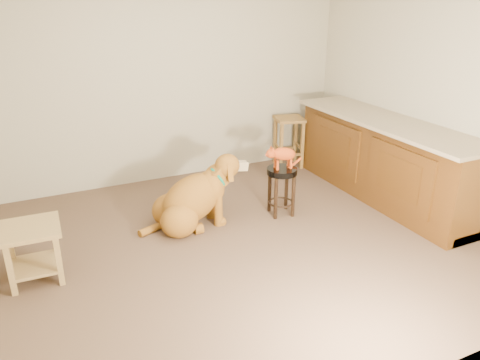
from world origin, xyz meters
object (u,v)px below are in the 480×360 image
padded_stool (282,182)px  golden_retriever (193,200)px  wood_stool (289,141)px  tabby_kitten (282,155)px  side_table (33,245)px

padded_stool → golden_retriever: (-0.96, 0.14, -0.09)m
wood_stool → tabby_kitten: bearing=-124.1°
padded_stool → wood_stool: bearing=56.3°
padded_stool → wood_stool: (0.86, 1.28, -0.02)m
wood_stool → golden_retriever: 2.15m
side_table → wood_stool: bearing=23.9°
padded_stool → golden_retriever: size_ratio=0.43×
golden_retriever → tabby_kitten: size_ratio=2.71×
golden_retriever → tabby_kitten: 1.04m
wood_stool → golden_retriever: bearing=-147.9°
padded_stool → tabby_kitten: bearing=165.0°
wood_stool → tabby_kitten: (-0.87, -1.28, 0.33)m
wood_stool → side_table: wood_stool is taller
side_table → golden_retriever: golden_retriever is taller
wood_stool → tabby_kitten: tabby_kitten is taller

